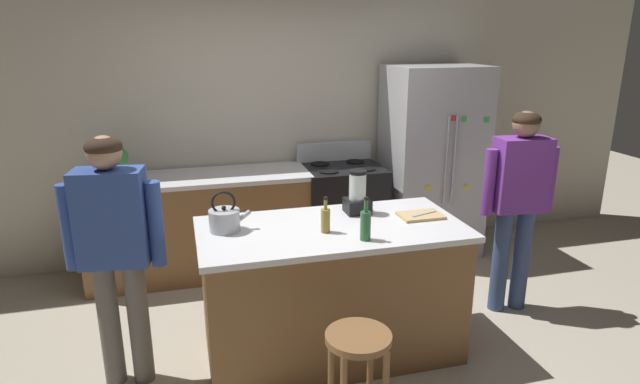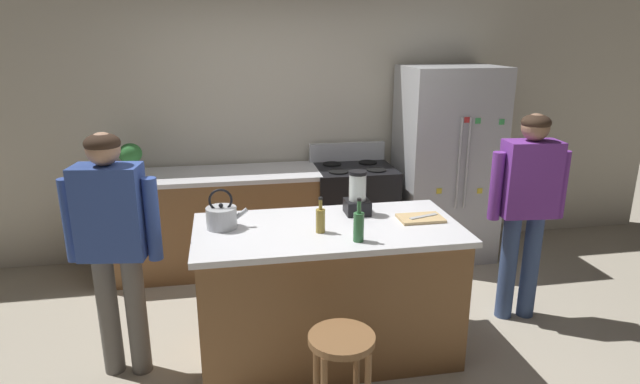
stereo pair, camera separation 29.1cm
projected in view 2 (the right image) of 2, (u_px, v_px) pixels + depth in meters
name	position (u px, v px, depth m)	size (l,w,h in m)	color
ground_plane	(328.00, 350.00, 3.77)	(14.00, 14.00, 0.00)	#B2A893
back_wall	(290.00, 119.00, 5.22)	(8.00, 0.10, 2.70)	beige
kitchen_island	(328.00, 290.00, 3.64)	(1.76, 0.87, 0.94)	brown
back_counter_run	(212.00, 222.00, 4.96)	(2.00, 0.64, 0.94)	brown
refrigerator	(446.00, 164.00, 5.17)	(0.90, 0.73, 1.87)	#B7BABF
stove_range	(353.00, 213.00, 5.16)	(0.76, 0.65, 1.12)	black
person_by_island_left	(113.00, 234.00, 3.28)	(0.60, 0.28, 1.61)	#66605B
person_by_sink_right	(527.00, 199.00, 3.96)	(0.60, 0.26, 1.62)	#384C7A
bar_stool	(341.00, 358.00, 2.85)	(0.36, 0.36, 0.63)	brown
potted_plant	(131.00, 158.00, 4.66)	(0.20, 0.20, 0.30)	#4C4C51
blender_appliance	(357.00, 196.00, 3.72)	(0.17, 0.17, 0.31)	black
bottle_vinegar	(320.00, 220.00, 3.38)	(0.06, 0.06, 0.24)	olive
bottle_olive_oil	(359.00, 226.00, 3.23)	(0.07, 0.07, 0.28)	#2D6638
tea_kettle	(222.00, 216.00, 3.46)	(0.28, 0.20, 0.27)	#B7BABF
cutting_board	(421.00, 218.00, 3.63)	(0.30, 0.20, 0.02)	tan
chef_knife	(423.00, 216.00, 3.63)	(0.22, 0.03, 0.01)	#B7BABF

